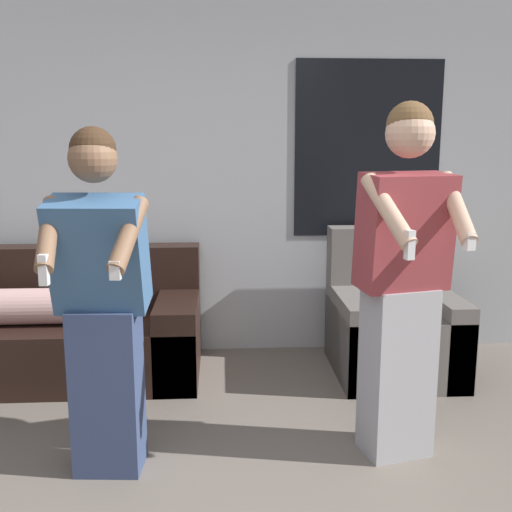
{
  "coord_description": "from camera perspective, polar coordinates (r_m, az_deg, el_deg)",
  "views": [
    {
      "loc": [
        0.14,
        -1.78,
        1.61
      ],
      "look_at": [
        0.3,
        1.05,
        1.06
      ],
      "focal_mm": 42.0,
      "sensor_mm": 36.0,
      "label": 1
    }
  ],
  "objects": [
    {
      "name": "person_right",
      "position": [
        3.07,
        13.78,
        -2.36
      ],
      "size": [
        0.51,
        0.55,
        1.8
      ],
      "color": "#B2B2B7",
      "rests_on": "ground_plane"
    },
    {
      "name": "wall_back",
      "position": [
        4.53,
        -4.89,
        7.62
      ],
      "size": [
        6.51,
        0.07,
        2.7
      ],
      "color": "silver",
      "rests_on": "ground_plane"
    },
    {
      "name": "armchair",
      "position": [
        4.35,
        12.85,
        -6.56
      ],
      "size": [
        0.82,
        0.86,
        0.99
      ],
      "color": "slate",
      "rests_on": "ground_plane"
    },
    {
      "name": "person_left",
      "position": [
        2.92,
        -14.46,
        -4.55
      ],
      "size": [
        0.49,
        0.53,
        1.67
      ],
      "color": "#384770",
      "rests_on": "ground_plane"
    },
    {
      "name": "couch",
      "position": [
        4.41,
        -18.27,
        -6.86
      ],
      "size": [
        1.94,
        0.87,
        0.86
      ],
      "color": "black",
      "rests_on": "ground_plane"
    }
  ]
}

